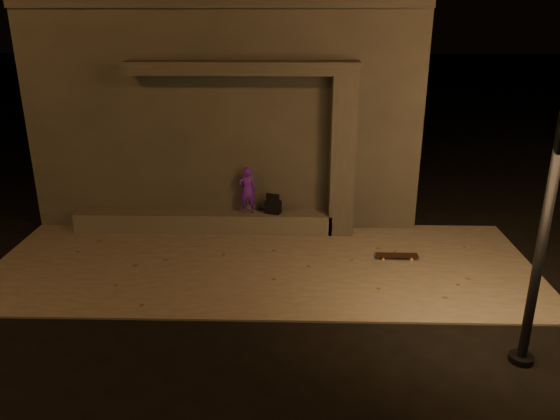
{
  "coord_description": "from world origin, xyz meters",
  "views": [
    {
      "loc": [
        0.62,
        -8.15,
        4.93
      ],
      "look_at": [
        0.35,
        2.0,
        1.21
      ],
      "focal_mm": 35.0,
      "sensor_mm": 36.0,
      "label": 1
    }
  ],
  "objects_px": {
    "column": "(342,157)",
    "backpack": "(273,206)",
    "skateboard": "(397,255)",
    "skateboarder": "(247,190)"
  },
  "relations": [
    {
      "from": "column",
      "to": "skateboard",
      "type": "bearing_deg",
      "value": -53.8
    },
    {
      "from": "backpack",
      "to": "skateboard",
      "type": "relative_size",
      "value": 0.57
    },
    {
      "from": "column",
      "to": "skateboarder",
      "type": "height_order",
      "value": "column"
    },
    {
      "from": "skateboarder",
      "to": "skateboard",
      "type": "distance_m",
      "value": 3.67
    },
    {
      "from": "column",
      "to": "skateboarder",
      "type": "xyz_separation_m",
      "value": [
        -2.15,
        0.0,
        -0.8
      ]
    },
    {
      "from": "column",
      "to": "skateboarder",
      "type": "distance_m",
      "value": 2.3
    },
    {
      "from": "skateboarder",
      "to": "skateboard",
      "type": "relative_size",
      "value": 1.26
    },
    {
      "from": "column",
      "to": "backpack",
      "type": "height_order",
      "value": "column"
    },
    {
      "from": "column",
      "to": "skateboard",
      "type": "distance_m",
      "value": 2.51
    },
    {
      "from": "backpack",
      "to": "skateboard",
      "type": "height_order",
      "value": "backpack"
    }
  ]
}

